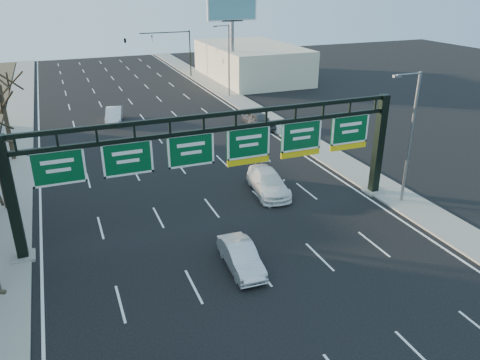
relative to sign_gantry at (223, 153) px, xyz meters
name	(u,v)px	position (x,y,z in m)	size (l,w,h in m)	color
ground	(276,292)	(-0.16, -8.00, -4.63)	(160.00, 160.00, 0.00)	black
sidewalk_left	(12,181)	(-12.96, 12.00, -4.57)	(3.00, 120.00, 0.12)	gray
sidewalk_right	(305,141)	(12.64, 12.00, -4.57)	(3.00, 120.00, 0.12)	gray
lane_markings	(174,159)	(-0.16, 12.00, -4.62)	(21.60, 120.00, 0.01)	white
sign_gantry	(223,153)	(0.00, 0.00, 0.00)	(24.60, 1.20, 7.20)	black
building_right_distant	(251,62)	(19.84, 42.00, -2.13)	(12.00, 20.00, 5.00)	beige
streetlight_near	(410,132)	(12.31, -2.00, 0.45)	(2.15, 0.22, 9.00)	slate
streetlight_far	(228,57)	(12.31, 32.00, 0.45)	(2.15, 0.22, 9.00)	slate
billboard_right	(232,20)	(14.84, 36.98, 4.43)	(7.00, 0.50, 12.00)	slate
traffic_signal_mast	(150,42)	(5.53, 47.00, 0.87)	(10.16, 0.54, 7.00)	black
car_silver_sedan	(241,257)	(-0.98, -5.36, -3.93)	(1.48, 4.23, 1.39)	silver
car_white_wagon	(268,182)	(4.46, 2.89, -3.85)	(2.19, 5.38, 1.56)	white
car_grey_far	(259,120)	(10.34, 17.67, -3.84)	(1.88, 4.66, 1.59)	#444649
car_silver_distant	(114,115)	(-3.28, 25.47, -3.86)	(1.62, 4.66, 1.54)	silver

